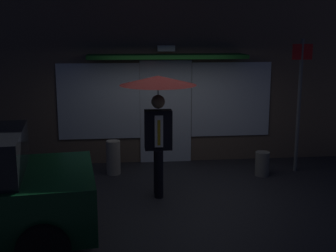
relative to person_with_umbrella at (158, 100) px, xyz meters
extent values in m
plane|color=#26262B|center=(0.33, -0.11, -1.68)|extent=(18.00, 18.00, 0.00)
cube|color=brown|center=(0.33, 2.24, 0.45)|extent=(9.26, 0.30, 4.26)
cube|color=white|center=(0.33, 2.07, -0.58)|extent=(1.10, 0.04, 2.20)
cube|color=white|center=(-1.08, 2.07, -0.33)|extent=(1.72, 0.04, 1.60)
cube|color=white|center=(1.75, 2.07, -0.33)|extent=(1.72, 0.04, 1.60)
cube|color=white|center=(0.33, 1.99, 0.77)|extent=(0.36, 0.16, 0.12)
cube|color=#144C19|center=(0.33, 1.74, 0.62)|extent=(3.20, 0.70, 0.08)
cylinder|color=black|center=(0.00, -0.10, -1.26)|extent=(0.15, 0.15, 0.83)
cylinder|color=black|center=(0.00, 0.10, -1.26)|extent=(0.15, 0.15, 0.83)
cube|color=black|center=(0.00, 0.00, -0.51)|extent=(0.46, 0.24, 0.67)
cube|color=silver|center=(0.00, -0.13, -0.51)|extent=(0.14, 0.02, 0.54)
cube|color=#B28C19|center=(0.00, -0.13, -0.53)|extent=(0.05, 0.02, 0.43)
sphere|color=tan|center=(0.00, 0.00, -0.03)|extent=(0.23, 0.23, 0.23)
cylinder|color=slate|center=(0.00, 0.00, -0.03)|extent=(0.02, 0.02, 0.88)
cone|color=#4C0C0C|center=(0.00, 0.00, 0.33)|extent=(1.28, 1.28, 0.16)
cylinder|color=black|center=(-1.75, -0.70, -1.36)|extent=(0.66, 0.29, 0.64)
cylinder|color=black|center=(-1.56, -2.49, -1.36)|extent=(0.66, 0.29, 0.64)
cylinder|color=#595B60|center=(2.90, 1.12, -0.35)|extent=(0.07, 0.07, 2.66)
cube|color=red|center=(2.90, 1.10, 0.73)|extent=(0.40, 0.02, 0.30)
cylinder|color=#B2A899|center=(-0.79, 1.30, -1.34)|extent=(0.28, 0.28, 0.68)
cylinder|color=slate|center=(2.13, 0.89, -1.44)|extent=(0.27, 0.27, 0.48)
camera|label=1|loc=(-0.62, -7.53, 1.16)|focal=48.96mm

